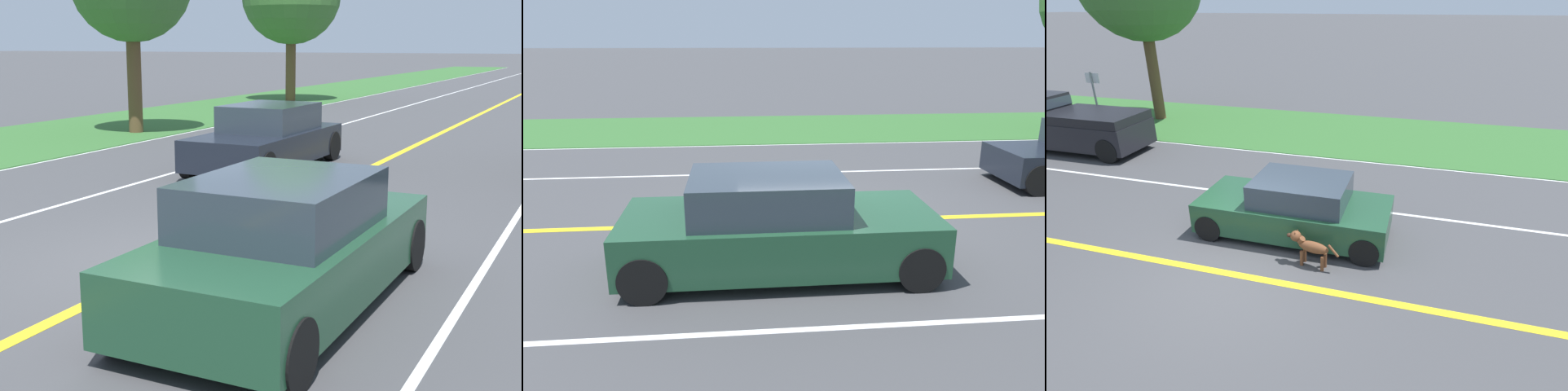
% 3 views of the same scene
% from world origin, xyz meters
% --- Properties ---
extents(ground_plane, '(400.00, 400.00, 0.00)m').
position_xyz_m(ground_plane, '(0.00, 0.00, 0.00)').
color(ground_plane, '#424244').
extents(centre_divider_line, '(0.18, 160.00, 0.01)m').
position_xyz_m(centre_divider_line, '(0.00, 0.00, 0.00)').
color(centre_divider_line, yellow).
rests_on(centre_divider_line, ground).
extents(lane_edge_line_right, '(0.14, 160.00, 0.01)m').
position_xyz_m(lane_edge_line_right, '(7.00, 0.00, 0.00)').
color(lane_edge_line_right, white).
rests_on(lane_edge_line_right, ground).
extents(lane_dash_same_dir, '(0.10, 160.00, 0.01)m').
position_xyz_m(lane_dash_same_dir, '(3.50, 0.00, 0.00)').
color(lane_dash_same_dir, white).
rests_on(lane_dash_same_dir, ground).
extents(grass_verge_right, '(6.00, 160.00, 0.03)m').
position_xyz_m(grass_verge_right, '(10.00, 0.00, 0.01)').
color(grass_verge_right, '#33662D').
rests_on(grass_verge_right, ground).
extents(ego_car, '(1.84, 4.30, 1.39)m').
position_xyz_m(ego_car, '(1.88, -0.73, 0.64)').
color(ego_car, '#1E472D').
rests_on(ego_car, ground).
extents(dog, '(0.35, 1.15, 0.74)m').
position_xyz_m(dog, '(0.74, -1.36, 0.45)').
color(dog, brown).
rests_on(dog, ground).
extents(pickup_truck, '(2.01, 5.66, 1.88)m').
position_xyz_m(pickup_truck, '(5.42, 9.18, 0.96)').
color(pickup_truck, black).
rests_on(pickup_truck, ground).
extents(street_sign, '(0.11, 0.64, 2.32)m').
position_xyz_m(street_sign, '(8.03, 9.99, 1.47)').
color(street_sign, gray).
rests_on(street_sign, ground).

